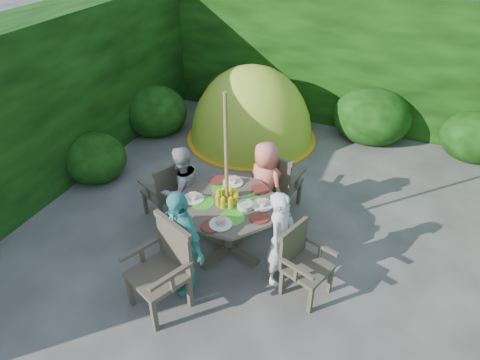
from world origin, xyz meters
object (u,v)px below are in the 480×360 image
at_px(garden_chair_back, 278,181).
at_px(garden_chair_front, 164,266).
at_px(child_right, 281,239).
at_px(child_front, 181,242).
at_px(garden_chair_left, 167,190).
at_px(dome_tent, 251,138).
at_px(child_back, 265,183).
at_px(patio_table, 228,210).
at_px(garden_chair_right, 303,261).
at_px(child_left, 182,189).
at_px(parasol_pole, 227,180).

relative_size(garden_chair_back, garden_chair_front, 0.92).
distance_m(child_right, child_front, 1.13).
xyz_separation_m(garden_chair_left, dome_tent, (0.20, 2.68, -0.48)).
xyz_separation_m(garden_chair_back, child_back, (-0.09, -0.28, 0.12)).
height_order(patio_table, child_back, child_back).
bearing_deg(dome_tent, garden_chair_back, -63.62).
xyz_separation_m(garden_chair_right, garden_chair_back, (-0.75, 1.35, 0.04)).
height_order(garden_chair_left, child_left, child_left).
distance_m(garden_chair_front, child_back, 1.89).
bearing_deg(garden_chair_front, child_front, 99.76).
bearing_deg(dome_tent, child_front, -85.25).
height_order(patio_table, dome_tent, dome_tent).
relative_size(parasol_pole, child_left, 1.79).
bearing_deg(patio_table, child_back, 74.55).
xyz_separation_m(garden_chair_back, dome_tent, (-1.17, 1.91, -0.50)).
height_order(garden_chair_front, child_left, child_left).
relative_size(garden_chair_right, garden_chair_left, 0.96).
relative_size(parasol_pole, child_back, 1.77).
bearing_deg(dome_tent, patio_table, -78.77).
bearing_deg(garden_chair_left, child_front, 63.22).
distance_m(child_right, child_left, 1.60).
bearing_deg(child_back, child_left, 55.26).
height_order(parasol_pole, child_front, parasol_pole).
height_order(garden_chair_back, child_right, child_right).
xyz_separation_m(child_left, child_back, (0.99, 0.55, 0.01)).
height_order(garden_chair_right, child_right, child_right).
bearing_deg(garden_chair_front, garden_chair_left, 143.36).
xyz_separation_m(garden_chair_left, garden_chair_back, (1.37, 0.77, 0.02)).
bearing_deg(patio_table, child_front, -106.09).
xyz_separation_m(patio_table, garden_chair_right, (1.06, -0.30, -0.19)).
xyz_separation_m(patio_table, child_left, (-0.77, 0.22, -0.03)).
distance_m(child_right, child_back, 1.13).
height_order(garden_chair_back, garden_chair_front, garden_chair_front).
bearing_deg(child_right, patio_table, 81.30).
height_order(parasol_pole, garden_chair_front, parasol_pole).
bearing_deg(parasol_pole, patio_table, -2.97).
bearing_deg(child_front, child_right, 56.00).
xyz_separation_m(patio_table, dome_tent, (-0.86, 2.97, -0.65)).
distance_m(garden_chair_back, garden_chair_front, 2.19).
distance_m(parasol_pole, garden_chair_right, 1.28).
xyz_separation_m(garden_chair_back, child_front, (-0.53, -1.82, 0.18)).
xyz_separation_m(garden_chair_right, child_left, (-1.83, 0.51, 0.16)).
bearing_deg(garden_chair_left, child_back, 135.21).
height_order(parasol_pole, garden_chair_right, parasol_pole).
distance_m(child_left, child_front, 1.13).
bearing_deg(dome_tent, garden_chair_left, -99.35).
relative_size(garden_chair_right, garden_chair_front, 0.84).
relative_size(child_left, child_back, 0.99).
xyz_separation_m(child_left, child_front, (0.55, -0.99, 0.06)).
distance_m(parasol_pole, garden_chair_left, 1.26).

